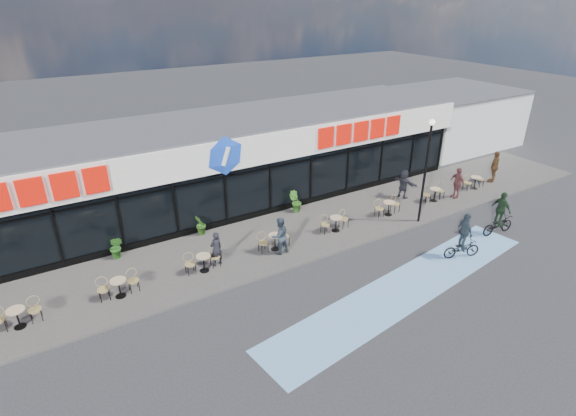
{
  "coord_description": "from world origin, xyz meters",
  "views": [
    {
      "loc": [
        -7.67,
        -11.7,
        10.59
      ],
      "look_at": [
        1.47,
        3.5,
        2.08
      ],
      "focal_mm": 28.0,
      "sensor_mm": 36.0,
      "label": 1
    }
  ],
  "objects_px": {
    "potted_plant_right": "(295,202)",
    "patron_right": "(280,236)",
    "potted_plant_mid": "(201,225)",
    "cyclist_a": "(463,241)",
    "lamp_post": "(426,163)",
    "pedestrian_b": "(404,184)",
    "cyclist_b": "(499,219)",
    "pedestrian_c": "(495,167)",
    "patron_left": "(216,249)",
    "potted_plant_left": "(116,247)",
    "pedestrian_a": "(457,183)"
  },
  "relations": [
    {
      "from": "lamp_post",
      "to": "potted_plant_mid",
      "type": "bearing_deg",
      "value": 156.48
    },
    {
      "from": "potted_plant_right",
      "to": "pedestrian_c",
      "type": "height_order",
      "value": "pedestrian_c"
    },
    {
      "from": "lamp_post",
      "to": "patron_right",
      "type": "distance_m",
      "value": 7.99
    },
    {
      "from": "patron_right",
      "to": "pedestrian_b",
      "type": "xyz_separation_m",
      "value": [
        9.0,
        1.66,
        -0.03
      ]
    },
    {
      "from": "patron_right",
      "to": "pedestrian_b",
      "type": "relative_size",
      "value": 1.04
    },
    {
      "from": "potted_plant_right",
      "to": "pedestrian_c",
      "type": "relative_size",
      "value": 0.59
    },
    {
      "from": "cyclist_a",
      "to": "potted_plant_left",
      "type": "bearing_deg",
      "value": 149.85
    },
    {
      "from": "pedestrian_c",
      "to": "cyclist_b",
      "type": "relative_size",
      "value": 0.89
    },
    {
      "from": "cyclist_a",
      "to": "pedestrian_c",
      "type": "bearing_deg",
      "value": 29.27
    },
    {
      "from": "potted_plant_left",
      "to": "patron_left",
      "type": "height_order",
      "value": "patron_left"
    },
    {
      "from": "lamp_post",
      "to": "patron_left",
      "type": "distance_m",
      "value": 10.75
    },
    {
      "from": "cyclist_a",
      "to": "cyclist_b",
      "type": "height_order",
      "value": "cyclist_b"
    },
    {
      "from": "patron_right",
      "to": "pedestrian_c",
      "type": "height_order",
      "value": "pedestrian_c"
    },
    {
      "from": "lamp_post",
      "to": "potted_plant_mid",
      "type": "xyz_separation_m",
      "value": [
        -10.0,
        4.35,
        -2.59
      ]
    },
    {
      "from": "potted_plant_mid",
      "to": "cyclist_b",
      "type": "xyz_separation_m",
      "value": [
        12.42,
        -7.13,
        0.18
      ]
    },
    {
      "from": "pedestrian_b",
      "to": "pedestrian_c",
      "type": "height_order",
      "value": "pedestrian_c"
    },
    {
      "from": "pedestrian_a",
      "to": "pedestrian_b",
      "type": "relative_size",
      "value": 1.07
    },
    {
      "from": "lamp_post",
      "to": "potted_plant_right",
      "type": "xyz_separation_m",
      "value": [
        -4.78,
        4.18,
        -2.54
      ]
    },
    {
      "from": "potted_plant_right",
      "to": "patron_right",
      "type": "bearing_deg",
      "value": -131.23
    },
    {
      "from": "lamp_post",
      "to": "cyclist_a",
      "type": "height_order",
      "value": "lamp_post"
    },
    {
      "from": "pedestrian_b",
      "to": "potted_plant_right",
      "type": "bearing_deg",
      "value": 67.04
    },
    {
      "from": "potted_plant_left",
      "to": "lamp_post",
      "type": "bearing_deg",
      "value": -16.97
    },
    {
      "from": "lamp_post",
      "to": "patron_left",
      "type": "relative_size",
      "value": 3.37
    },
    {
      "from": "potted_plant_right",
      "to": "pedestrian_b",
      "type": "relative_size",
      "value": 0.7
    },
    {
      "from": "potted_plant_mid",
      "to": "cyclist_a",
      "type": "relative_size",
      "value": 0.5
    },
    {
      "from": "cyclist_b",
      "to": "pedestrian_b",
      "type": "bearing_deg",
      "value": 100.75
    },
    {
      "from": "potted_plant_left",
      "to": "pedestrian_c",
      "type": "distance_m",
      "value": 21.9
    },
    {
      "from": "pedestrian_b",
      "to": "cyclist_a",
      "type": "relative_size",
      "value": 0.78
    },
    {
      "from": "potted_plant_left",
      "to": "cyclist_b",
      "type": "bearing_deg",
      "value": -23.28
    },
    {
      "from": "potted_plant_right",
      "to": "lamp_post",
      "type": "bearing_deg",
      "value": -41.13
    },
    {
      "from": "lamp_post",
      "to": "potted_plant_left",
      "type": "distance_m",
      "value": 14.76
    },
    {
      "from": "lamp_post",
      "to": "pedestrian_c",
      "type": "xyz_separation_m",
      "value": [
        7.82,
        1.51,
        -2.14
      ]
    },
    {
      "from": "pedestrian_b",
      "to": "potted_plant_mid",
      "type": "bearing_deg",
      "value": 72.57
    },
    {
      "from": "potted_plant_left",
      "to": "potted_plant_mid",
      "type": "distance_m",
      "value": 3.91
    },
    {
      "from": "potted_plant_right",
      "to": "pedestrian_c",
      "type": "distance_m",
      "value": 12.89
    },
    {
      "from": "patron_right",
      "to": "potted_plant_left",
      "type": "bearing_deg",
      "value": -33.28
    },
    {
      "from": "potted_plant_right",
      "to": "pedestrian_b",
      "type": "distance_m",
      "value": 6.38
    },
    {
      "from": "potted_plant_right",
      "to": "pedestrian_b",
      "type": "height_order",
      "value": "pedestrian_b"
    },
    {
      "from": "pedestrian_b",
      "to": "patron_right",
      "type": "bearing_deg",
      "value": 91.69
    },
    {
      "from": "patron_left",
      "to": "patron_right",
      "type": "bearing_deg",
      "value": 156.51
    },
    {
      "from": "cyclist_a",
      "to": "cyclist_b",
      "type": "relative_size",
      "value": 0.98
    },
    {
      "from": "pedestrian_a",
      "to": "cyclist_b",
      "type": "bearing_deg",
      "value": -12.91
    },
    {
      "from": "potted_plant_left",
      "to": "potted_plant_right",
      "type": "height_order",
      "value": "potted_plant_right"
    },
    {
      "from": "lamp_post",
      "to": "patron_right",
      "type": "xyz_separation_m",
      "value": [
        -7.61,
        0.95,
        -2.25
      ]
    },
    {
      "from": "cyclist_b",
      "to": "pedestrian_c",
      "type": "bearing_deg",
      "value": 38.45
    },
    {
      "from": "pedestrian_a",
      "to": "cyclist_b",
      "type": "distance_m",
      "value": 4.17
    },
    {
      "from": "potted_plant_left",
      "to": "patron_right",
      "type": "xyz_separation_m",
      "value": [
        6.29,
        -3.29,
        0.32
      ]
    },
    {
      "from": "pedestrian_c",
      "to": "pedestrian_a",
      "type": "bearing_deg",
      "value": -15.49
    },
    {
      "from": "potted_plant_right",
      "to": "cyclist_b",
      "type": "relative_size",
      "value": 0.53
    },
    {
      "from": "lamp_post",
      "to": "cyclist_b",
      "type": "bearing_deg",
      "value": -48.96
    }
  ]
}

